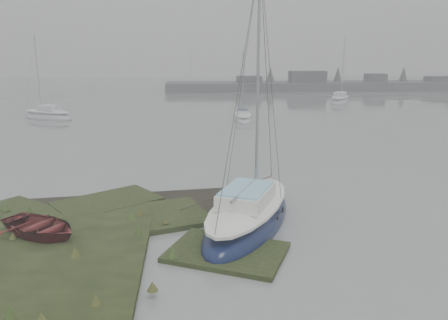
% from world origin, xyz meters
% --- Properties ---
extents(ground, '(160.00, 160.00, 0.00)m').
position_xyz_m(ground, '(0.00, 30.00, 0.00)').
color(ground, slate).
rests_on(ground, ground).
extents(far_shoreline, '(60.00, 8.00, 4.15)m').
position_xyz_m(far_shoreline, '(26.84, 61.90, 0.85)').
color(far_shoreline, '#4C4F51').
rests_on(far_shoreline, ground).
extents(sailboat_main, '(5.11, 7.37, 9.96)m').
position_xyz_m(sailboat_main, '(1.49, 1.74, 0.31)').
color(sailboat_main, '#10183A').
rests_on(sailboat_main, ground).
extents(sailboat_white, '(1.99, 5.05, 6.97)m').
position_xyz_m(sailboat_white, '(4.61, 27.41, 0.22)').
color(sailboat_white, silver).
rests_on(sailboat_white, ground).
extents(sailboat_far_a, '(6.15, 4.88, 8.50)m').
position_xyz_m(sailboat_far_a, '(-13.99, 30.18, 0.26)').
color(sailboat_far_a, '#9FA3A9').
rests_on(sailboat_far_a, ground).
extents(sailboat_far_b, '(4.90, 6.62, 9.02)m').
position_xyz_m(sailboat_far_b, '(18.92, 41.46, 0.28)').
color(sailboat_far_b, '#9EA2A8').
rests_on(sailboat_far_b, ground).
extents(sailboat_far_c, '(5.85, 3.86, 7.87)m').
position_xyz_m(sailboat_far_c, '(0.88, 62.94, 0.24)').
color(sailboat_far_c, silver).
rests_on(sailboat_far_c, ground).
extents(dinghy, '(3.71, 3.49, 0.63)m').
position_xyz_m(dinghy, '(-5.57, 1.00, 0.53)').
color(dinghy, maroon).
rests_on(dinghy, marsh_bank).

